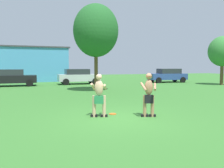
% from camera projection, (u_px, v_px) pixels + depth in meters
% --- Properties ---
extents(ground_plane, '(80.00, 80.00, 0.00)m').
position_uv_depth(ground_plane, '(119.00, 118.00, 8.38)').
color(ground_plane, '#38752D').
extents(player_with_cap, '(0.66, 0.68, 1.66)m').
position_uv_depth(player_with_cap, '(149.00, 93.00, 8.56)').
color(player_with_cap, black).
rests_on(player_with_cap, ground_plane).
extents(player_in_green, '(0.73, 0.67, 1.61)m').
position_uv_depth(player_in_green, '(99.00, 95.00, 8.54)').
color(player_in_green, black).
rests_on(player_in_green, ground_plane).
extents(frisbee, '(0.29, 0.29, 0.03)m').
position_uv_depth(frisbee, '(113.00, 114.00, 9.08)').
color(frisbee, orange).
rests_on(frisbee, ground_plane).
extents(car_silver_near_post, '(4.32, 2.06, 1.58)m').
position_uv_depth(car_silver_near_post, '(79.00, 76.00, 23.99)').
color(car_silver_near_post, silver).
rests_on(car_silver_near_post, ground_plane).
extents(car_black_mid_lot, '(4.30, 2.02, 1.58)m').
position_uv_depth(car_black_mid_lot, '(12.00, 77.00, 21.50)').
color(car_black_mid_lot, black).
rests_on(car_black_mid_lot, ground_plane).
extents(car_blue_far_end, '(4.44, 2.32, 1.58)m').
position_uv_depth(car_blue_far_end, '(168.00, 75.00, 26.53)').
color(car_blue_far_end, '#2D478C').
rests_on(car_blue_far_end, ground_plane).
extents(outbuilding_behind_lot, '(9.42, 6.19, 4.20)m').
position_uv_depth(outbuilding_behind_lot, '(29.00, 64.00, 29.03)').
color(outbuilding_behind_lot, '#4C9ED1').
rests_on(outbuilding_behind_lot, ground_plane).
extents(tree_left_field, '(2.78, 2.78, 4.86)m').
position_uv_depth(tree_left_field, '(223.00, 51.00, 22.77)').
color(tree_left_field, brown).
rests_on(tree_left_field, ground_plane).
extents(tree_right_field, '(3.36, 3.36, 6.48)m').
position_uv_depth(tree_right_field, '(96.00, 31.00, 17.06)').
color(tree_right_field, brown).
rests_on(tree_right_field, ground_plane).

